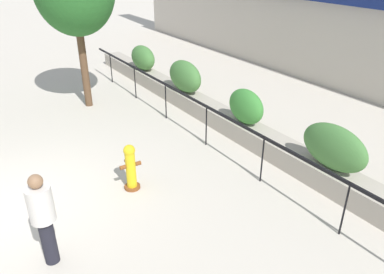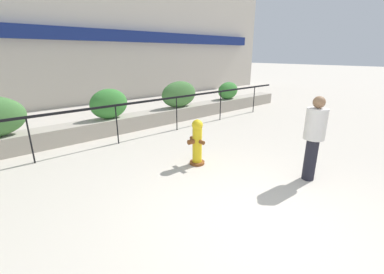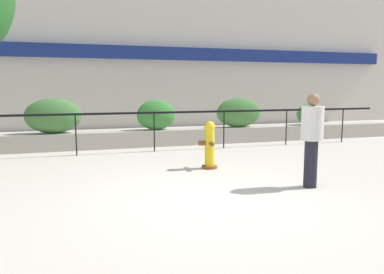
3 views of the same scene
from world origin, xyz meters
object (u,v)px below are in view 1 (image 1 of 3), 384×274
object	(u,v)px
hedge_bush_0	(143,58)
hedge_bush_3	(334,147)
hedge_bush_1	(185,76)
fire_hydrant	(131,167)
pedestrian	(43,215)
hedge_bush_2	(246,106)

from	to	relation	value
hedge_bush_0	hedge_bush_3	size ratio (longest dim) A/B	0.91
hedge_bush_1	fire_hydrant	bearing A→B (deg)	-46.22
hedge_bush_1	hedge_bush_3	world-z (taller)	hedge_bush_1
hedge_bush_3	pedestrian	size ratio (longest dim) A/B	0.92
hedge_bush_1	hedge_bush_3	xyz separation A→B (m)	(5.88, 0.00, -0.02)
hedge_bush_2	pedestrian	world-z (taller)	pedestrian
fire_hydrant	hedge_bush_2	bearing A→B (deg)	97.26
hedge_bush_0	hedge_bush_2	bearing A→B (deg)	0.00
pedestrian	fire_hydrant	bearing A→B (deg)	120.62
hedge_bush_3	pedestrian	xyz separation A→B (m)	(-1.13, -5.75, -0.01)
hedge_bush_1	pedestrian	world-z (taller)	pedestrian
hedge_bush_0	pedestrian	distance (m)	9.68
hedge_bush_2	pedestrian	distance (m)	6.00
hedge_bush_1	hedge_bush_2	size ratio (longest dim) A/B	1.30
hedge_bush_2	fire_hydrant	distance (m)	3.72
hedge_bush_0	fire_hydrant	distance (m)	7.52
hedge_bush_2	hedge_bush_0	bearing A→B (deg)	180.00
hedge_bush_2	hedge_bush_3	distance (m)	2.83
hedge_bush_2	pedestrian	size ratio (longest dim) A/B	0.71
hedge_bush_0	pedestrian	size ratio (longest dim) A/B	0.83
hedge_bush_1	hedge_bush_2	distance (m)	3.05
hedge_bush_0	hedge_bush_3	distance (m)	8.92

